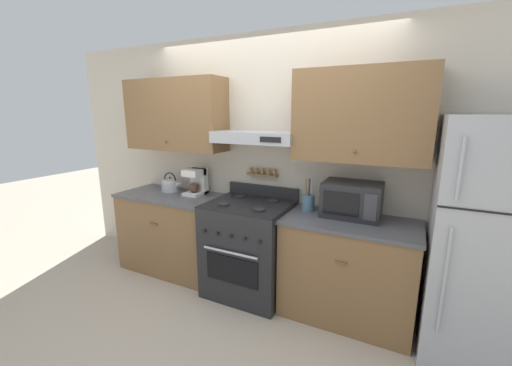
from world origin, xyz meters
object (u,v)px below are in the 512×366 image
(tea_kettle, at_px, (171,184))
(utensil_crock, at_px, (308,202))
(coffee_maker, at_px, (196,181))
(stove_range, at_px, (249,248))
(refrigerator, at_px, (494,245))
(microwave, at_px, (352,199))

(tea_kettle, xyz_separation_m, utensil_crock, (1.65, 0.00, 0.00))
(coffee_maker, xyz_separation_m, utensil_crock, (1.30, -0.03, -0.06))
(stove_range, xyz_separation_m, coffee_maker, (-0.76, 0.18, 0.57))
(stove_range, height_order, utensil_crock, utensil_crock)
(refrigerator, height_order, utensil_crock, refrigerator)
(refrigerator, bearing_deg, stove_range, 179.86)
(tea_kettle, height_order, microwave, microwave)
(stove_range, distance_m, coffee_maker, 0.96)
(stove_range, relative_size, refrigerator, 0.59)
(coffee_maker, bearing_deg, refrigerator, -3.95)
(stove_range, bearing_deg, coffee_maker, 166.53)
(refrigerator, bearing_deg, tea_kettle, 177.06)
(utensil_crock, bearing_deg, microwave, 2.64)
(stove_range, distance_m, utensil_crock, 0.76)
(tea_kettle, bearing_deg, refrigerator, -2.94)
(refrigerator, relative_size, microwave, 3.63)
(microwave, relative_size, utensil_crock, 1.61)
(refrigerator, xyz_separation_m, coffee_maker, (-2.69, 0.19, 0.15))
(refrigerator, bearing_deg, microwave, 170.16)
(coffee_maker, relative_size, utensil_crock, 0.94)
(tea_kettle, relative_size, utensil_crock, 0.84)
(microwave, bearing_deg, stove_range, -169.67)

